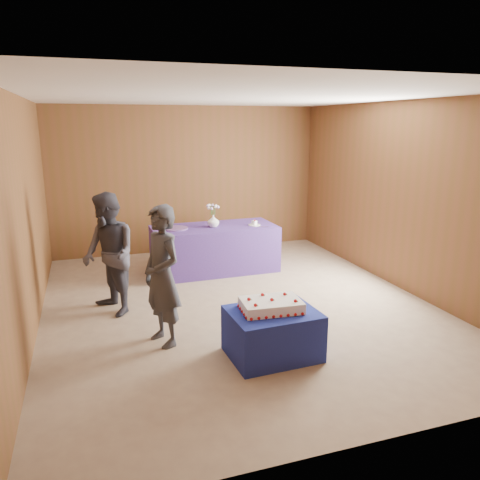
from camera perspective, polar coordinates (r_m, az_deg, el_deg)
name	(u,v)px	position (r m, az deg, el deg)	size (l,w,h in m)	color
ground	(238,305)	(6.38, -0.28, -7.88)	(6.00, 6.00, 0.00)	gray
room_shell	(238,171)	(5.94, -0.31, 8.46)	(5.04, 6.04, 2.72)	brown
cake_table	(273,333)	(4.99, 3.98, -11.29)	(0.90, 0.70, 0.50)	#1B2495
serving_table	(215,249)	(7.71, -3.12, -1.06)	(2.00, 0.90, 0.75)	#52348F
sheet_cake	(271,305)	(4.89, 3.81, -7.93)	(0.67, 0.48, 0.15)	white
vase	(213,221)	(7.55, -3.28, 2.33)	(0.19, 0.19, 0.20)	white
flower_spray	(213,206)	(7.51, -3.31, 4.10)	(0.21, 0.21, 0.16)	#305B24
platter	(176,228)	(7.49, -7.87, 1.41)	(0.39, 0.39, 0.02)	#6B4992
plate	(254,225)	(7.69, 1.76, 1.85)	(0.20, 0.20, 0.01)	white
cake_slice	(254,223)	(7.68, 1.76, 2.14)	(0.10, 0.10, 0.09)	white
knife	(261,227)	(7.58, 2.54, 1.62)	(0.26, 0.02, 0.00)	silver
guest_left	(162,276)	(5.13, -9.47, -4.37)	(0.57, 0.37, 1.56)	#35373F
guest_right	(109,255)	(6.09, -15.67, -1.72)	(0.76, 0.59, 1.56)	#383742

